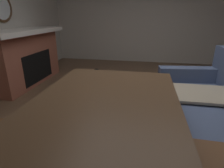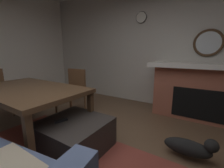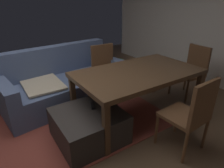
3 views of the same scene
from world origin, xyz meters
name	(u,v)px [view 1 (image 1 of 3)]	position (x,y,z in m)	size (l,w,h in m)	color
floor	(143,118)	(0.00, 0.00, 0.00)	(8.06, 8.06, 0.00)	brown
wall_left	(150,10)	(-3.36, 0.00, 1.44)	(0.12, 5.91, 2.89)	beige
area_rug	(160,135)	(0.35, 0.21, 0.01)	(2.60, 2.00, 0.01)	brown
fireplace	(24,57)	(-0.98, -2.38, 0.54)	(1.92, 0.76, 1.06)	#9E5642
round_wall_mirror	(1,7)	(-0.98, -2.66, 1.44)	(0.53, 0.05, 0.53)	#4C331E
ottoman_coffee_table	(112,115)	(0.35, -0.37, 0.20)	(0.81, 0.79, 0.40)	#2D2826
tv_remote	(118,105)	(0.47, -0.27, 0.41)	(0.05, 0.16, 0.02)	black
dining_table	(100,120)	(1.22, -0.28, 0.67)	(1.79, 1.03, 0.74)	#513823
small_dog	(94,80)	(-0.94, -0.96, 0.16)	(0.57, 0.20, 0.28)	black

